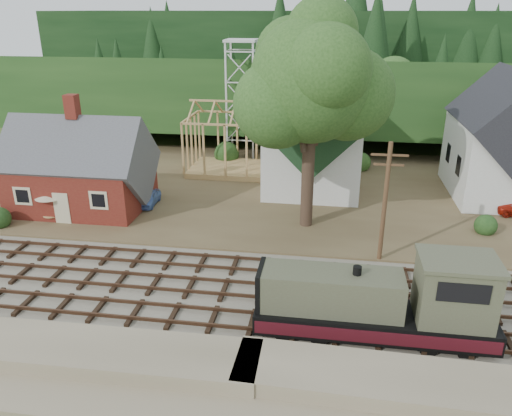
# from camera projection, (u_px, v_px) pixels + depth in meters

# --- Properties ---
(ground) EXTENTS (140.00, 140.00, 0.00)m
(ground) POSITION_uv_depth(u_px,v_px,m) (260.00, 296.00, 28.47)
(ground) COLOR #384C1E
(ground) RESTS_ON ground
(embankment) EXTENTS (64.00, 5.00, 1.60)m
(embankment) POSITION_uv_depth(u_px,v_px,m) (231.00, 405.00, 20.67)
(embankment) COLOR #7F7259
(embankment) RESTS_ON ground
(railroad_bed) EXTENTS (64.00, 11.00, 0.16)m
(railroad_bed) POSITION_uv_depth(u_px,v_px,m) (260.00, 295.00, 28.44)
(railroad_bed) COLOR #726B5B
(railroad_bed) RESTS_ON ground
(village_flat) EXTENTS (64.00, 26.00, 0.30)m
(village_flat) POSITION_uv_depth(u_px,v_px,m) (289.00, 189.00, 44.94)
(village_flat) COLOR brown
(village_flat) RESTS_ON ground
(hillside) EXTENTS (70.00, 28.96, 12.74)m
(hillside) POSITION_uv_depth(u_px,v_px,m) (305.00, 131.00, 67.02)
(hillside) COLOR #1E3F19
(hillside) RESTS_ON ground
(ridge) EXTENTS (80.00, 20.00, 12.00)m
(ridge) POSITION_uv_depth(u_px,v_px,m) (311.00, 109.00, 81.71)
(ridge) COLOR black
(ridge) RESTS_ON ground
(depot) EXTENTS (10.80, 7.41, 9.00)m
(depot) POSITION_uv_depth(u_px,v_px,m) (81.00, 172.00, 39.60)
(depot) COLOR maroon
(depot) RESTS_ON village_flat
(church) EXTENTS (8.40, 15.17, 13.00)m
(church) POSITION_uv_depth(u_px,v_px,m) (314.00, 131.00, 44.33)
(church) COLOR silver
(church) RESTS_ON village_flat
(farmhouse) EXTENTS (8.40, 10.80, 10.60)m
(farmhouse) POSITION_uv_depth(u_px,v_px,m) (506.00, 143.00, 41.59)
(farmhouse) COLOR silver
(farmhouse) RESTS_ON village_flat
(timber_frame) EXTENTS (8.20, 6.20, 6.99)m
(timber_frame) POSITION_uv_depth(u_px,v_px,m) (231.00, 142.00, 48.29)
(timber_frame) COLOR tan
(timber_frame) RESTS_ON village_flat
(lattice_tower) EXTENTS (3.20, 3.20, 12.12)m
(lattice_tower) POSITION_uv_depth(u_px,v_px,m) (242.00, 64.00, 51.28)
(lattice_tower) COLOR silver
(lattice_tower) RESTS_ON village_flat
(big_tree) EXTENTS (10.90, 8.40, 14.70)m
(big_tree) POSITION_uv_depth(u_px,v_px,m) (314.00, 89.00, 33.63)
(big_tree) COLOR #38281E
(big_tree) RESTS_ON village_flat
(telegraph_pole_near) EXTENTS (2.20, 0.28, 8.00)m
(telegraph_pole_near) POSITION_uv_depth(u_px,v_px,m) (385.00, 201.00, 30.69)
(telegraph_pole_near) COLOR #4C331E
(telegraph_pole_near) RESTS_ON ground
(locomotive) EXTENTS (11.33, 2.83, 4.55)m
(locomotive) POSITION_uv_depth(u_px,v_px,m) (384.00, 304.00, 24.06)
(locomotive) COLOR black
(locomotive) RESTS_ON railroad_bed
(car_blue) EXTENTS (1.48, 3.40, 1.14)m
(car_blue) POSITION_uv_depth(u_px,v_px,m) (149.00, 198.00, 40.79)
(car_blue) COLOR #6287D2
(car_blue) RESTS_ON village_flat
(patio_set) EXTENTS (2.04, 2.04, 2.28)m
(patio_set) POSITION_uv_depth(u_px,v_px,m) (49.00, 196.00, 37.32)
(patio_set) COLOR silver
(patio_set) RESTS_ON village_flat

